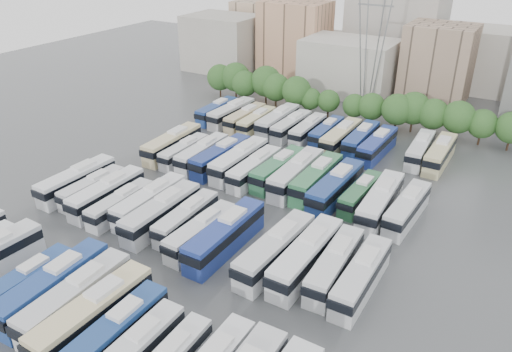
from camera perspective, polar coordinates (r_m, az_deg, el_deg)
The scene contains 48 objects.
ground at distance 67.49m, azimuth -3.89°, elevation -4.40°, with size 220.00×220.00×0.00m, color #424447.
tree_line at distance 100.68m, azimuth 8.99°, elevation 8.90°, with size 64.94×7.82×8.32m.
city_buildings at distance 128.60m, azimuth 12.02°, elevation 14.18°, with size 102.00×35.00×20.00m.
electricity_pylon at distance 103.27m, azimuth 13.38°, elevation 17.13°, with size 9.00×6.91×33.83m.
bus_r0_s4 at distance 57.96m, azimuth -24.91°, elevation -11.07°, with size 2.66×11.35×3.55m.
bus_r0_s5 at distance 55.92m, azimuth -22.12°, elevation -11.55°, with size 3.49×13.45×4.18m.
bus_r0_s6 at distance 53.68m, azimuth -19.88°, elevation -12.94°, with size 3.25×13.22×4.12m.
bus_r0_s7 at distance 51.22m, azimuth -18.11°, elevation -14.76°, with size 3.26×13.51×4.22m.
bus_r0_s8 at distance 49.05m, azimuth -15.78°, elevation -16.89°, with size 2.78×12.14×3.80m.
bus_r1_s0 at distance 76.28m, azimuth -19.79°, elevation -0.47°, with size 2.97×12.75×3.99m.
bus_r1_s1 at distance 74.12m, azimuth -18.21°, elevation -1.29°, with size 2.45×10.81×3.39m.
bus_r1_s2 at distance 71.50m, azimuth -16.68°, elevation -1.89°, with size 2.78×12.47×3.91m.
bus_r1_s3 at distance 68.77m, azimuth -15.22°, elevation -3.11°, with size 2.59×11.00×3.44m.
bus_r1_s4 at distance 67.94m, azimuth -12.04°, elevation -2.88°, with size 2.87×12.54×3.93m.
bus_r1_s5 at distance 64.99m, azimuth -10.75°, elevation -4.12°, with size 2.92×13.10×4.11m.
bus_r1_s6 at distance 63.87m, azimuth -7.96°, elevation -4.77°, with size 2.82×11.37×3.55m.
bus_r1_s7 at distance 60.87m, azimuth -6.29°, elevation -6.35°, with size 2.93×11.68×3.64m.
bus_r1_s8 at distance 59.44m, azimuth -3.53°, elevation -6.76°, with size 2.98×13.63×4.28m.
bus_r1_s10 at distance 56.99m, azimuth 2.23°, elevation -8.42°, with size 3.62×13.62×4.23m.
bus_r1_s11 at distance 56.19m, azimuth 5.74°, elevation -9.11°, with size 3.16×13.62×4.26m.
bus_r1_s12 at distance 55.65m, azimuth 8.99°, elevation -10.00°, with size 3.23×12.41×3.86m.
bus_r1_s13 at distance 54.53m, azimuth 11.96°, elevation -11.17°, with size 2.78×12.37×3.87m.
bus_r2_s1 at distance 84.98m, azimuth -9.54°, elevation 3.68°, with size 3.23×13.13×4.10m.
bus_r2_s2 at distance 82.60m, azimuth -8.24°, elevation 2.82°, with size 2.46×10.81×3.38m.
bus_r2_s3 at distance 81.00m, azimuth -6.16°, elevation 2.59°, with size 2.90×12.07×3.77m.
bus_r2_s4 at distance 79.33m, azimuth -4.01°, elevation 2.26°, with size 3.39×13.07×4.07m.
bus_r2_s5 at distance 77.79m, azimuth -1.93°, elevation 1.82°, with size 2.98×13.20×4.13m.
bus_r2_s6 at distance 75.43m, azimuth -0.15°, elevation 0.87°, with size 2.75×12.24×3.84m.
bus_r2_s7 at distance 75.28m, azimuth 2.57°, elevation 0.82°, with size 3.23×12.58×3.92m.
bus_r2_s8 at distance 73.58m, azimuth 4.61°, elevation 0.25°, with size 3.17×13.65×4.27m.
bus_r2_s9 at distance 72.72m, azimuth 6.94°, elevation -0.28°, with size 2.91×13.12×4.11m.
bus_r2_s10 at distance 70.59m, azimuth 9.09°, elevation -1.24°, with size 3.40×13.68×4.27m.
bus_r2_s11 at distance 70.39m, azimuth 11.85°, elevation -1.98°, with size 2.78×10.92×3.40m.
bus_r2_s12 at distance 68.23m, azimuth 14.02°, elevation -2.84°, with size 3.42×13.48×4.20m.
bus_r2_s13 at distance 67.95m, azimuth 16.88°, elevation -3.56°, with size 3.19×12.26×3.81m.
bus_r3_s0 at distance 100.09m, azimuth -4.51°, elevation 7.44°, with size 2.56×11.51×3.61m.
bus_r3_s1 at distance 98.19m, azimuth -2.82°, elevation 7.21°, with size 3.22×12.66×3.94m.
bus_r3_s2 at distance 96.07m, azimuth -1.25°, elevation 6.68°, with size 2.67×11.58×3.62m.
bus_r3_s3 at distance 94.32m, azimuth 0.09°, elevation 6.26°, with size 2.69×11.31×3.53m.
bus_r3_s4 at distance 93.92m, azimuth 2.50°, elevation 6.31°, with size 2.93×12.93×4.05m.
bus_r3_s5 at distance 92.09m, azimuth 4.05°, elevation 5.72°, with size 2.80×11.77×3.68m.
bus_r3_s6 at distance 90.79m, azimuth 5.96°, elevation 5.29°, with size 2.68×11.53×3.61m.
bus_r3_s7 at distance 90.38m, azimuth 8.06°, elevation 5.02°, with size 2.48×11.08×3.47m.
bus_r3_s8 at distance 87.83m, azimuth 9.68°, elevation 4.42°, with size 2.95×12.77×3.99m.
bus_r3_s9 at distance 87.74m, azimuth 11.90°, elevation 4.14°, with size 2.76×12.25×3.84m.
bus_r3_s10 at distance 85.76m, azimuth 13.69°, elevation 3.42°, with size 3.10×12.53×3.91m.
bus_r3_s12 at distance 86.28m, azimuth 18.25°, elevation 2.89°, with size 3.19×12.06×3.75m.
bus_r3_s13 at distance 85.58m, azimuth 20.29°, elevation 2.42°, with size 2.73×12.49×3.92m.
Camera 1 is at (33.47, -46.99, 35.03)m, focal length 35.00 mm.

